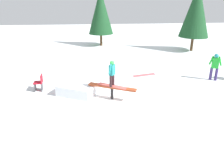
{
  "coord_description": "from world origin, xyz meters",
  "views": [
    {
      "loc": [
        -0.91,
        -9.63,
        4.74
      ],
      "look_at": [
        0.0,
        0.0,
        1.26
      ],
      "focal_mm": 35.0,
      "sensor_mm": 36.0,
      "label": 1
    }
  ],
  "objects_px": {
    "rail_feature": "(112,88)",
    "loose_snowboard_coral": "(144,75)",
    "pine_tree_far": "(101,11)",
    "folding_chair": "(39,83)",
    "pine_tree_near": "(196,10)",
    "bystander_green": "(215,66)",
    "main_rider_on_rail": "(112,74)"
  },
  "relations": [
    {
      "from": "folding_chair",
      "to": "pine_tree_near",
      "type": "distance_m",
      "value": 14.63
    },
    {
      "from": "pine_tree_far",
      "to": "folding_chair",
      "type": "bearing_deg",
      "value": -109.12
    },
    {
      "from": "main_rider_on_rail",
      "to": "loose_snowboard_coral",
      "type": "distance_m",
      "value": 4.13
    },
    {
      "from": "bystander_green",
      "to": "rail_feature",
      "type": "bearing_deg",
      "value": -137.1
    },
    {
      "from": "rail_feature",
      "to": "loose_snowboard_coral",
      "type": "relative_size",
      "value": 1.54
    },
    {
      "from": "pine_tree_near",
      "to": "loose_snowboard_coral",
      "type": "bearing_deg",
      "value": -133.79
    },
    {
      "from": "loose_snowboard_coral",
      "to": "folding_chair",
      "type": "height_order",
      "value": "folding_chair"
    },
    {
      "from": "main_rider_on_rail",
      "to": "bystander_green",
      "type": "xyz_separation_m",
      "value": [
        6.25,
        1.95,
        -0.37
      ]
    },
    {
      "from": "pine_tree_near",
      "to": "pine_tree_far",
      "type": "height_order",
      "value": "pine_tree_near"
    },
    {
      "from": "loose_snowboard_coral",
      "to": "folding_chair",
      "type": "bearing_deg",
      "value": -177.04
    },
    {
      "from": "loose_snowboard_coral",
      "to": "pine_tree_near",
      "type": "bearing_deg",
      "value": 32.6
    },
    {
      "from": "pine_tree_near",
      "to": "pine_tree_far",
      "type": "bearing_deg",
      "value": 159.49
    },
    {
      "from": "folding_chair",
      "to": "pine_tree_far",
      "type": "relative_size",
      "value": 0.16
    },
    {
      "from": "loose_snowboard_coral",
      "to": "rail_feature",
      "type": "bearing_deg",
      "value": -140.44
    },
    {
      "from": "main_rider_on_rail",
      "to": "folding_chair",
      "type": "xyz_separation_m",
      "value": [
        -3.73,
        1.34,
        -0.86
      ]
    },
    {
      "from": "bystander_green",
      "to": "loose_snowboard_coral",
      "type": "height_order",
      "value": "bystander_green"
    },
    {
      "from": "main_rider_on_rail",
      "to": "folding_chair",
      "type": "height_order",
      "value": "main_rider_on_rail"
    },
    {
      "from": "rail_feature",
      "to": "loose_snowboard_coral",
      "type": "distance_m",
      "value": 3.97
    },
    {
      "from": "rail_feature",
      "to": "main_rider_on_rail",
      "type": "relative_size",
      "value": 1.62
    },
    {
      "from": "main_rider_on_rail",
      "to": "loose_snowboard_coral",
      "type": "bearing_deg",
      "value": 84.13
    },
    {
      "from": "pine_tree_far",
      "to": "bystander_green",
      "type": "bearing_deg",
      "value": -59.0
    },
    {
      "from": "rail_feature",
      "to": "folding_chair",
      "type": "distance_m",
      "value": 3.97
    },
    {
      "from": "bystander_green",
      "to": "folding_chair",
      "type": "relative_size",
      "value": 1.83
    },
    {
      "from": "rail_feature",
      "to": "folding_chair",
      "type": "relative_size",
      "value": 2.6
    },
    {
      "from": "main_rider_on_rail",
      "to": "bystander_green",
      "type": "bearing_deg",
      "value": 48.3
    },
    {
      "from": "main_rider_on_rail",
      "to": "pine_tree_near",
      "type": "distance_m",
      "value": 12.54
    },
    {
      "from": "main_rider_on_rail",
      "to": "bystander_green",
      "type": "relative_size",
      "value": 0.88
    },
    {
      "from": "pine_tree_near",
      "to": "rail_feature",
      "type": "bearing_deg",
      "value": -131.58
    },
    {
      "from": "bystander_green",
      "to": "loose_snowboard_coral",
      "type": "bearing_deg",
      "value": -171.51
    },
    {
      "from": "rail_feature",
      "to": "bystander_green",
      "type": "distance_m",
      "value": 6.56
    },
    {
      "from": "rail_feature",
      "to": "folding_chair",
      "type": "height_order",
      "value": "folding_chair"
    },
    {
      "from": "rail_feature",
      "to": "pine_tree_far",
      "type": "xyz_separation_m",
      "value": [
        0.05,
        12.26,
        2.77
      ]
    }
  ]
}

